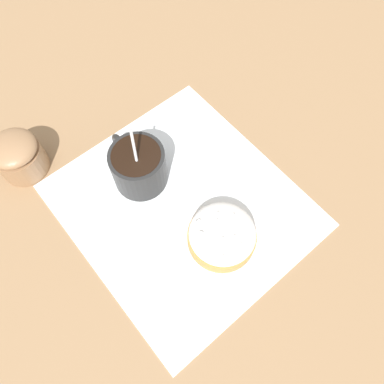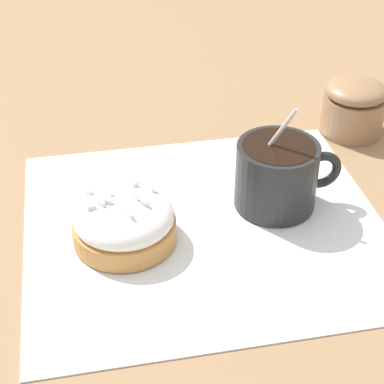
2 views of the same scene
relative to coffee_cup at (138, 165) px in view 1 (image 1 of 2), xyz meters
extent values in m
plane|color=#93704C|center=(0.08, 0.01, -0.04)|extent=(3.00, 3.00, 0.00)
cube|color=white|center=(0.08, 0.01, -0.04)|extent=(0.36, 0.33, 0.00)
cylinder|color=black|center=(0.00, 0.00, 0.00)|extent=(0.08, 0.08, 0.07)
cylinder|color=black|center=(0.00, 0.00, 0.02)|extent=(0.07, 0.07, 0.01)
torus|color=black|center=(-0.04, 0.00, 0.00)|extent=(0.04, 0.01, 0.04)
ellipsoid|color=silver|center=(-0.02, 0.01, -0.03)|extent=(0.03, 0.03, 0.01)
cylinder|color=silver|center=(0.01, -0.01, 0.02)|extent=(0.04, 0.03, 0.10)
cylinder|color=#C18442|center=(0.15, 0.01, -0.03)|extent=(0.09, 0.09, 0.02)
ellipsoid|color=white|center=(0.15, 0.01, -0.01)|extent=(0.09, 0.09, 0.04)
cube|color=white|center=(0.12, 0.00, 0.00)|extent=(0.00, 0.01, 0.00)
cube|color=white|center=(0.16, 0.00, 0.01)|extent=(0.01, 0.01, 0.00)
cube|color=white|center=(0.15, 0.03, 0.01)|extent=(0.01, 0.01, 0.00)
cube|color=white|center=(0.17, 0.01, 0.01)|extent=(0.01, 0.01, 0.00)
cube|color=white|center=(0.14, 0.01, 0.01)|extent=(0.01, 0.01, 0.00)
cube|color=white|center=(0.16, 0.01, 0.01)|extent=(0.01, 0.01, 0.00)
cube|color=white|center=(0.18, 0.02, 0.01)|extent=(0.01, 0.00, 0.00)
cube|color=white|center=(0.13, 0.02, 0.01)|extent=(0.01, 0.01, 0.00)
cube|color=white|center=(0.18, -0.02, 0.00)|extent=(0.01, 0.00, 0.00)
cube|color=white|center=(0.14, -0.01, 0.01)|extent=(0.01, 0.01, 0.00)
cylinder|color=#99704C|center=(-0.14, -0.11, -0.02)|extent=(0.07, 0.07, 0.05)
ellipsoid|color=#99704C|center=(-0.14, -0.11, 0.01)|extent=(0.07, 0.07, 0.02)
camera|label=1|loc=(0.24, -0.14, 0.46)|focal=35.00mm
camera|label=2|loc=(0.22, 0.46, 0.34)|focal=60.00mm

